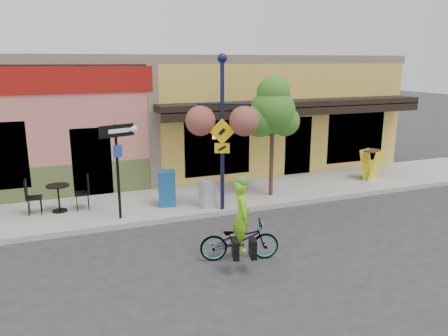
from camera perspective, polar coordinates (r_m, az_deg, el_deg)
name	(u,v)px	position (r m, az deg, el deg)	size (l,w,h in m)	color
ground	(220,223)	(12.01, -0.46, -7.16)	(90.00, 90.00, 0.00)	#2D2D30
sidewalk	(198,199)	(13.77, -3.45, -4.08)	(24.00, 3.00, 0.15)	#9E9B93
curb	(214,214)	(12.47, -1.37, -5.99)	(24.00, 0.12, 0.15)	#A8A59E
building	(156,112)	(18.53, -8.86, 7.30)	(18.20, 8.20, 4.50)	#CA6F64
bicycle	(239,240)	(9.76, 2.03, -9.38)	(0.61, 1.75, 0.92)	maroon
cyclist_rider	(242,226)	(9.65, 2.32, -7.58)	(0.57, 0.37, 1.56)	#7CE518
lamp_post	(222,134)	(12.10, -0.23, 4.44)	(1.39, 0.56, 4.36)	#13183C
one_way_sign	(118,172)	(11.88, -13.69, -0.57)	(0.98, 0.21, 2.56)	black
cafe_set_right	(58,194)	(13.13, -20.82, -3.23)	(1.68, 0.84, 1.01)	black
newspaper_box_blue	(167,188)	(12.88, -7.48, -2.64)	(0.47, 0.42, 1.06)	#185395
newspaper_box_grey	(207,193)	(12.70, -2.21, -3.30)	(0.39, 0.35, 0.83)	#A9A9A9
street_tree	(272,136)	(13.57, 6.30, 4.13)	(1.47, 1.47, 3.77)	#3D7A26
sandwich_board	(376,165)	(16.42, 19.28, 0.32)	(0.64, 0.47, 1.07)	yellow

